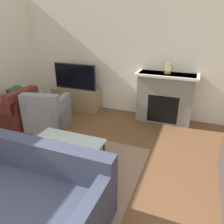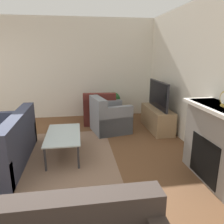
% 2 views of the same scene
% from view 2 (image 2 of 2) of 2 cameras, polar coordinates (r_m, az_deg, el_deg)
% --- Properties ---
extents(wall_back, '(8.78, 0.06, 2.70)m').
position_cam_2_polar(wall_back, '(3.96, 24.42, 7.58)').
color(wall_back, silver).
rests_on(wall_back, ground_plane).
extents(wall_left, '(0.06, 7.73, 2.70)m').
position_cam_2_polar(wall_left, '(6.23, -11.26, 10.98)').
color(wall_left, silver).
rests_on(wall_left, ground_plane).
extents(area_rug, '(2.32, 1.79, 0.00)m').
position_cam_2_polar(area_rug, '(4.11, -12.56, -10.88)').
color(area_rug, '#896B56').
rests_on(area_rug, ground_plane).
extents(fireplace, '(1.31, 0.49, 1.09)m').
position_cam_2_polar(fireplace, '(3.40, 26.34, -7.38)').
color(fireplace, gray).
rests_on(fireplace, ground_plane).
extents(tv_stand, '(1.20, 0.43, 0.53)m').
position_cam_2_polar(tv_stand, '(5.31, 11.68, -1.72)').
color(tv_stand, '#997A56').
rests_on(tv_stand, ground_plane).
extents(tv, '(1.11, 0.06, 0.63)m').
position_cam_2_polar(tv, '(5.17, 12.00, 4.42)').
color(tv, '#232328').
rests_on(tv, tv_stand).
extents(couch_sectional, '(1.85, 0.92, 0.82)m').
position_cam_2_polar(couch_sectional, '(4.07, -27.17, -8.13)').
color(couch_sectional, '#33384C').
rests_on(couch_sectional, ground_plane).
extents(armchair_by_window, '(0.87, 0.84, 0.82)m').
position_cam_2_polar(armchair_by_window, '(5.75, -3.41, 0.26)').
color(armchair_by_window, '#5B231E').
rests_on(armchair_by_window, ground_plane).
extents(armchair_accent, '(0.91, 0.93, 0.82)m').
position_cam_2_polar(armchair_accent, '(5.05, -0.81, -1.81)').
color(armchair_accent, gray).
rests_on(armchair_accent, ground_plane).
extents(coffee_table, '(1.12, 0.59, 0.41)m').
position_cam_2_polar(coffee_table, '(3.96, -12.61, -6.09)').
color(coffee_table, '#333338').
rests_on(coffee_table, ground_plane).
extents(potted_plant, '(0.39, 0.39, 0.74)m').
position_cam_2_polar(potted_plant, '(6.00, 0.32, 2.52)').
color(potted_plant, beige).
rests_on(potted_plant, ground_plane).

